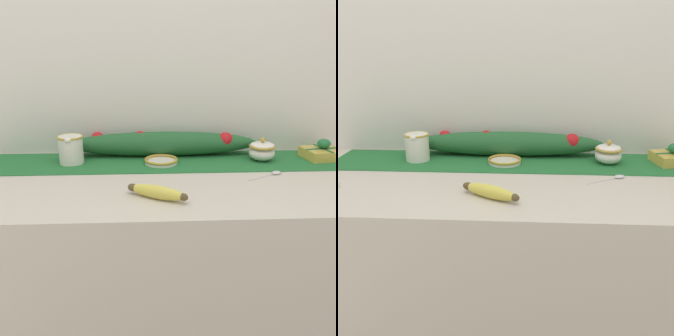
% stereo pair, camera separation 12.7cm
% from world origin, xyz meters
% --- Properties ---
extents(countertop, '(1.52, 0.67, 0.90)m').
position_xyz_m(countertop, '(0.00, 0.00, 0.45)').
color(countertop, beige).
rests_on(countertop, ground_plane).
extents(back_wall, '(2.32, 0.04, 2.40)m').
position_xyz_m(back_wall, '(0.00, 0.36, 1.20)').
color(back_wall, silver).
rests_on(back_wall, ground_plane).
extents(table_runner, '(1.40, 0.28, 0.00)m').
position_xyz_m(table_runner, '(0.00, 0.19, 0.90)').
color(table_runner, '#236B33').
rests_on(table_runner, countertop).
extents(cream_pitcher, '(0.10, 0.12, 0.11)m').
position_xyz_m(cream_pitcher, '(-0.36, 0.19, 0.96)').
color(cream_pitcher, white).
rests_on(cream_pitcher, countertop).
extents(sugar_bowl, '(0.11, 0.11, 0.09)m').
position_xyz_m(sugar_bowl, '(0.40, 0.19, 0.94)').
color(sugar_bowl, white).
rests_on(sugar_bowl, countertop).
extents(small_dish, '(0.13, 0.13, 0.02)m').
position_xyz_m(small_dish, '(-0.01, 0.17, 0.91)').
color(small_dish, white).
rests_on(small_dish, countertop).
extents(banana, '(0.19, 0.13, 0.04)m').
position_xyz_m(banana, '(-0.03, -0.18, 0.92)').
color(banana, '#DBCC4C').
rests_on(banana, countertop).
extents(spoon, '(0.15, 0.10, 0.01)m').
position_xyz_m(spoon, '(0.40, 0.02, 0.91)').
color(spoon, silver).
rests_on(spoon, countertop).
extents(gift_box, '(0.17, 0.15, 0.08)m').
position_xyz_m(gift_box, '(0.66, 0.20, 0.93)').
color(gift_box, gold).
rests_on(gift_box, countertop).
extents(poinsettia_garland, '(0.80, 0.11, 0.10)m').
position_xyz_m(poinsettia_garland, '(0.00, 0.28, 0.96)').
color(poinsettia_garland, '#235B2D').
rests_on(poinsettia_garland, countertop).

